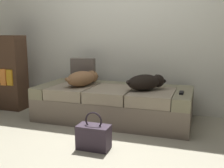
{
  "coord_description": "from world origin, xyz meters",
  "views": [
    {
      "loc": [
        1.08,
        -2.24,
        1.12
      ],
      "look_at": [
        0.0,
        0.98,
        0.49
      ],
      "focal_mm": 43.39,
      "sensor_mm": 36.0,
      "label": 1
    }
  ],
  "objects_px": {
    "dog_dark": "(146,82)",
    "throw_pillow": "(83,70)",
    "tv_remote": "(181,93)",
    "handbag": "(94,137)",
    "dog_tan": "(83,78)",
    "bookshelf": "(7,73)",
    "couch": "(113,104)"
  },
  "relations": [
    {
      "from": "couch",
      "to": "tv_remote",
      "type": "relative_size",
      "value": 13.25
    },
    {
      "from": "dog_dark",
      "to": "throw_pillow",
      "type": "height_order",
      "value": "throw_pillow"
    },
    {
      "from": "throw_pillow",
      "to": "tv_remote",
      "type": "bearing_deg",
      "value": -13.96
    },
    {
      "from": "bookshelf",
      "to": "dog_tan",
      "type": "bearing_deg",
      "value": -3.53
    },
    {
      "from": "tv_remote",
      "to": "bookshelf",
      "type": "xyz_separation_m",
      "value": [
        -2.57,
        0.14,
        0.1
      ]
    },
    {
      "from": "tv_remote",
      "to": "throw_pillow",
      "type": "distance_m",
      "value": 1.46
    },
    {
      "from": "couch",
      "to": "dog_tan",
      "type": "bearing_deg",
      "value": -173.3
    },
    {
      "from": "handbag",
      "to": "bookshelf",
      "type": "distance_m",
      "value": 2.09
    },
    {
      "from": "throw_pillow",
      "to": "dog_tan",
      "type": "bearing_deg",
      "value": -65.83
    },
    {
      "from": "throw_pillow",
      "to": "bookshelf",
      "type": "distance_m",
      "value": 1.18
    },
    {
      "from": "dog_tan",
      "to": "bookshelf",
      "type": "height_order",
      "value": "bookshelf"
    },
    {
      "from": "couch",
      "to": "dog_tan",
      "type": "distance_m",
      "value": 0.52
    },
    {
      "from": "throw_pillow",
      "to": "couch",
      "type": "bearing_deg",
      "value": -23.89
    },
    {
      "from": "dog_dark",
      "to": "tv_remote",
      "type": "relative_size",
      "value": 3.3
    },
    {
      "from": "couch",
      "to": "tv_remote",
      "type": "bearing_deg",
      "value": -7.37
    },
    {
      "from": "dog_dark",
      "to": "throw_pillow",
      "type": "bearing_deg",
      "value": 163.73
    },
    {
      "from": "dog_dark",
      "to": "handbag",
      "type": "xyz_separation_m",
      "value": [
        -0.34,
        -0.89,
        -0.41
      ]
    },
    {
      "from": "couch",
      "to": "dog_dark",
      "type": "height_order",
      "value": "dog_dark"
    },
    {
      "from": "tv_remote",
      "to": "bookshelf",
      "type": "height_order",
      "value": "bookshelf"
    },
    {
      "from": "handbag",
      "to": "dog_dark",
      "type": "bearing_deg",
      "value": 69.36
    },
    {
      "from": "dog_tan",
      "to": "bookshelf",
      "type": "distance_m",
      "value": 1.29
    },
    {
      "from": "throw_pillow",
      "to": "bookshelf",
      "type": "xyz_separation_m",
      "value": [
        -1.16,
        -0.2,
        -0.06
      ]
    },
    {
      "from": "handbag",
      "to": "bookshelf",
      "type": "xyz_separation_m",
      "value": [
        -1.8,
        0.97,
        0.42
      ]
    },
    {
      "from": "dog_tan",
      "to": "throw_pillow",
      "type": "relative_size",
      "value": 1.68
    },
    {
      "from": "bookshelf",
      "to": "throw_pillow",
      "type": "bearing_deg",
      "value": 10.01
    },
    {
      "from": "couch",
      "to": "handbag",
      "type": "relative_size",
      "value": 5.26
    },
    {
      "from": "dog_dark",
      "to": "tv_remote",
      "type": "height_order",
      "value": "dog_dark"
    },
    {
      "from": "tv_remote",
      "to": "handbag",
      "type": "relative_size",
      "value": 0.4
    },
    {
      "from": "couch",
      "to": "throw_pillow",
      "type": "xyz_separation_m",
      "value": [
        -0.53,
        0.24,
        0.39
      ]
    },
    {
      "from": "throw_pillow",
      "to": "handbag",
      "type": "height_order",
      "value": "throw_pillow"
    },
    {
      "from": "dog_dark",
      "to": "throw_pillow",
      "type": "distance_m",
      "value": 1.02
    },
    {
      "from": "couch",
      "to": "tv_remote",
      "type": "distance_m",
      "value": 0.91
    }
  ]
}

